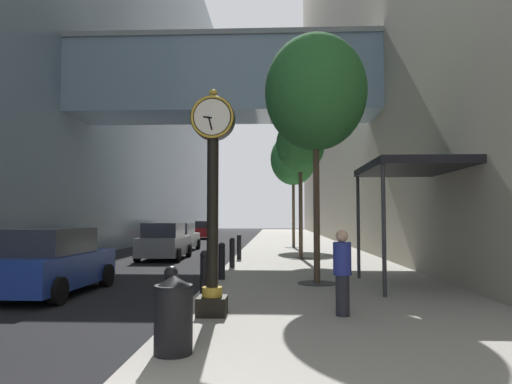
{
  "coord_description": "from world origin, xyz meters",
  "views": [
    {
      "loc": [
        1.9,
        -3.04,
        1.97
      ],
      "look_at": [
        1.02,
        18.4,
        3.22
      ],
      "focal_mm": 31.48,
      "sensor_mm": 36.0,
      "label": 1
    }
  ],
  "objects_px": {
    "bollard_fourth": "(232,252)",
    "car_silver_far": "(179,237)",
    "bollard_third": "(222,260)",
    "car_blue_mid": "(51,263)",
    "bollard_nearest": "(171,301)",
    "trash_bin": "(174,313)",
    "car_red_trailing": "(206,230)",
    "street_clock": "(213,190)",
    "bollard_second": "(205,274)",
    "car_grey_near": "(164,242)",
    "street_tree_near": "(316,93)",
    "bollard_fifth": "(239,246)",
    "pedestrian_walking": "(342,271)",
    "street_tree_mid_near": "(300,145)",
    "street_tree_mid_far": "(293,159)"
  },
  "relations": [
    {
      "from": "bollard_fourth",
      "to": "trash_bin",
      "type": "height_order",
      "value": "bollard_fourth"
    },
    {
      "from": "bollard_fourth",
      "to": "car_silver_far",
      "type": "bearing_deg",
      "value": 112.29
    },
    {
      "from": "bollard_third",
      "to": "street_tree_mid_far",
      "type": "xyz_separation_m",
      "value": [
        2.76,
        14.53,
        4.92
      ]
    },
    {
      "from": "bollard_nearest",
      "to": "bollard_fourth",
      "type": "height_order",
      "value": "same"
    },
    {
      "from": "bollard_third",
      "to": "car_blue_mid",
      "type": "relative_size",
      "value": 0.26
    },
    {
      "from": "street_tree_near",
      "to": "street_tree_mid_near",
      "type": "height_order",
      "value": "street_tree_near"
    },
    {
      "from": "street_clock",
      "to": "bollard_fourth",
      "type": "height_order",
      "value": "street_clock"
    },
    {
      "from": "car_red_trailing",
      "to": "trash_bin",
      "type": "bearing_deg",
      "value": -81.9
    },
    {
      "from": "street_tree_mid_far",
      "to": "bollard_fourth",
      "type": "bearing_deg",
      "value": -103.83
    },
    {
      "from": "street_tree_near",
      "to": "pedestrian_walking",
      "type": "height_order",
      "value": "street_tree_near"
    },
    {
      "from": "street_tree_mid_far",
      "to": "car_grey_near",
      "type": "distance_m",
      "value": 10.45
    },
    {
      "from": "bollard_fifth",
      "to": "pedestrian_walking",
      "type": "xyz_separation_m",
      "value": [
        2.85,
        -11.44,
        0.26
      ]
    },
    {
      "from": "bollard_fifth",
      "to": "street_clock",
      "type": "bearing_deg",
      "value": -88.03
    },
    {
      "from": "bollard_nearest",
      "to": "bollard_second",
      "type": "distance_m",
      "value": 3.3
    },
    {
      "from": "trash_bin",
      "to": "car_blue_mid",
      "type": "height_order",
      "value": "car_blue_mid"
    },
    {
      "from": "bollard_second",
      "to": "car_grey_near",
      "type": "xyz_separation_m",
      "value": [
        -3.67,
        11.13,
        0.12
      ]
    },
    {
      "from": "street_clock",
      "to": "car_grey_near",
      "type": "height_order",
      "value": "street_clock"
    },
    {
      "from": "bollard_fourth",
      "to": "trash_bin",
      "type": "xyz_separation_m",
      "value": [
        0.21,
        -10.62,
        -0.04
      ]
    },
    {
      "from": "street_tree_mid_far",
      "to": "car_grey_near",
      "type": "bearing_deg",
      "value": -133.85
    },
    {
      "from": "bollard_second",
      "to": "car_red_trailing",
      "type": "distance_m",
      "value": 33.16
    },
    {
      "from": "street_clock",
      "to": "car_grey_near",
      "type": "xyz_separation_m",
      "value": [
        -4.06,
        12.76,
        -1.67
      ]
    },
    {
      "from": "street_clock",
      "to": "car_red_trailing",
      "type": "relative_size",
      "value": 0.99
    },
    {
      "from": "car_blue_mid",
      "to": "car_red_trailing",
      "type": "relative_size",
      "value": 0.96
    },
    {
      "from": "street_clock",
      "to": "car_grey_near",
      "type": "bearing_deg",
      "value": 107.67
    },
    {
      "from": "bollard_nearest",
      "to": "pedestrian_walking",
      "type": "height_order",
      "value": "pedestrian_walking"
    },
    {
      "from": "car_grey_near",
      "to": "car_blue_mid",
      "type": "distance_m",
      "value": 9.86
    },
    {
      "from": "trash_bin",
      "to": "bollard_fourth",
      "type": "bearing_deg",
      "value": 91.11
    },
    {
      "from": "bollard_third",
      "to": "pedestrian_walking",
      "type": "xyz_separation_m",
      "value": [
        2.85,
        -4.84,
        0.26
      ]
    },
    {
      "from": "trash_bin",
      "to": "car_red_trailing",
      "type": "xyz_separation_m",
      "value": [
        -5.24,
        36.8,
        0.14
      ]
    },
    {
      "from": "street_tree_near",
      "to": "street_tree_mid_near",
      "type": "relative_size",
      "value": 1.1
    },
    {
      "from": "street_tree_near",
      "to": "car_silver_far",
      "type": "relative_size",
      "value": 1.67
    },
    {
      "from": "car_blue_mid",
      "to": "car_red_trailing",
      "type": "distance_m",
      "value": 31.5
    },
    {
      "from": "bollard_second",
      "to": "street_tree_mid_far",
      "type": "height_order",
      "value": "street_tree_mid_far"
    },
    {
      "from": "car_silver_far",
      "to": "bollard_fourth",
      "type": "bearing_deg",
      "value": -67.71
    },
    {
      "from": "trash_bin",
      "to": "car_red_trailing",
      "type": "height_order",
      "value": "car_red_trailing"
    },
    {
      "from": "bollard_second",
      "to": "trash_bin",
      "type": "height_order",
      "value": "bollard_second"
    },
    {
      "from": "car_grey_near",
      "to": "bollard_fifth",
      "type": "bearing_deg",
      "value": -18.61
    },
    {
      "from": "car_grey_near",
      "to": "street_tree_near",
      "type": "bearing_deg",
      "value": -53.05
    },
    {
      "from": "bollard_fifth",
      "to": "car_grey_near",
      "type": "distance_m",
      "value": 3.87
    },
    {
      "from": "bollard_fourth",
      "to": "street_tree_mid_near",
      "type": "distance_m",
      "value": 6.44
    },
    {
      "from": "street_clock",
      "to": "car_blue_mid",
      "type": "relative_size",
      "value": 1.04
    },
    {
      "from": "bollard_second",
      "to": "car_red_trailing",
      "type": "height_order",
      "value": "car_red_trailing"
    },
    {
      "from": "bollard_fourth",
      "to": "car_silver_far",
      "type": "distance_m",
      "value": 10.99
    },
    {
      "from": "bollard_fourth",
      "to": "car_grey_near",
      "type": "relative_size",
      "value": 0.27
    },
    {
      "from": "bollard_fourth",
      "to": "street_tree_mid_far",
      "type": "distance_m",
      "value": 12.57
    },
    {
      "from": "street_tree_mid_near",
      "to": "car_grey_near",
      "type": "height_order",
      "value": "street_tree_mid_near"
    },
    {
      "from": "bollard_fifth",
      "to": "car_blue_mid",
      "type": "bearing_deg",
      "value": -115.89
    },
    {
      "from": "trash_bin",
      "to": "street_tree_mid_far",
      "type": "bearing_deg",
      "value": 83.32
    },
    {
      "from": "street_clock",
      "to": "trash_bin",
      "type": "relative_size",
      "value": 4.11
    },
    {
      "from": "street_clock",
      "to": "bollard_second",
      "type": "bearing_deg",
      "value": 103.74
    }
  ]
}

